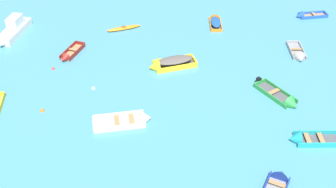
% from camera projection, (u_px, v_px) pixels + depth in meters
% --- Properties ---
extents(rowboat_white_cluster_outer, '(4.34, 1.77, 1.42)m').
position_uv_depth(rowboat_white_cluster_outer, '(135.00, 120.00, 31.67)').
color(rowboat_white_cluster_outer, beige).
rests_on(rowboat_white_cluster_outer, ground_plane).
extents(rowboat_orange_far_left, '(1.48, 3.24, 1.03)m').
position_uv_depth(rowboat_orange_far_left, '(215.00, 21.00, 44.15)').
color(rowboat_orange_far_left, '#4C4C51').
rests_on(rowboat_orange_far_left, ground_plane).
extents(rowboat_deep_blue_back_row_left, '(2.89, 3.53, 1.15)m').
position_uv_depth(rowboat_deep_blue_back_row_left, '(278.00, 183.00, 26.86)').
color(rowboat_deep_blue_back_row_left, gray).
rests_on(rowboat_deep_blue_back_row_left, ground_plane).
extents(rowboat_green_outer_right, '(2.97, 4.21, 1.20)m').
position_uv_depth(rowboat_green_outer_right, '(285.00, 100.00, 33.61)').
color(rowboat_green_outer_right, '#4C4C51').
rests_on(rowboat_green_outer_right, ground_plane).
extents(rowboat_turquoise_cluster_inner, '(3.81, 1.67, 1.20)m').
position_uv_depth(rowboat_turquoise_cluster_inner, '(305.00, 139.00, 30.01)').
color(rowboat_turquoise_cluster_inner, '#4C4C51').
rests_on(rowboat_turquoise_cluster_inner, ground_plane).
extents(rowboat_blue_back_row_center, '(3.37, 1.18, 0.96)m').
position_uv_depth(rowboat_blue_back_row_center, '(305.00, 16.00, 45.21)').
color(rowboat_blue_back_row_center, '#99754C').
rests_on(rowboat_blue_back_row_center, ground_plane).
extents(rowboat_grey_outer_left, '(1.58, 3.54, 1.10)m').
position_uv_depth(rowboat_grey_outer_left, '(299.00, 56.00, 38.86)').
color(rowboat_grey_outer_left, gray).
rests_on(rowboat_grey_outer_left, ground_plane).
extents(rowboat_maroon_near_left, '(2.36, 3.40, 0.93)m').
position_uv_depth(rowboat_maroon_near_left, '(68.00, 56.00, 38.86)').
color(rowboat_maroon_near_left, '#99754C').
rests_on(rowboat_maroon_near_left, ground_plane).
extents(motor_launch_white_far_back, '(2.89, 5.45, 1.88)m').
position_uv_depth(motor_launch_white_far_back, '(12.00, 31.00, 41.78)').
color(motor_launch_white_far_back, white).
rests_on(motor_launch_white_far_back, ground_plane).
extents(rowboat_yellow_near_camera, '(4.36, 2.19, 1.40)m').
position_uv_depth(rowboat_yellow_near_camera, '(167.00, 64.00, 37.43)').
color(rowboat_yellow_near_camera, '#4C4C51').
rests_on(rowboat_yellow_near_camera, ground_plane).
extents(kayak_orange_far_right, '(3.51, 1.37, 0.33)m').
position_uv_depth(kayak_orange_far_right, '(124.00, 28.00, 43.05)').
color(kayak_orange_far_right, orange).
rests_on(kayak_orange_far_right, ground_plane).
extents(mooring_buoy_near_foreground, '(0.30, 0.30, 0.30)m').
position_uv_depth(mooring_buoy_near_foreground, '(93.00, 89.00, 35.13)').
color(mooring_buoy_near_foreground, silver).
rests_on(mooring_buoy_near_foreground, ground_plane).
extents(mooring_buoy_central, '(0.35, 0.35, 0.35)m').
position_uv_depth(mooring_buoy_central, '(42.00, 111.00, 32.81)').
color(mooring_buoy_central, orange).
rests_on(mooring_buoy_central, ground_plane).
extents(mooring_buoy_trailing, '(0.30, 0.30, 0.30)m').
position_uv_depth(mooring_buoy_trailing, '(53.00, 69.00, 37.44)').
color(mooring_buoy_trailing, red).
rests_on(mooring_buoy_trailing, ground_plane).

